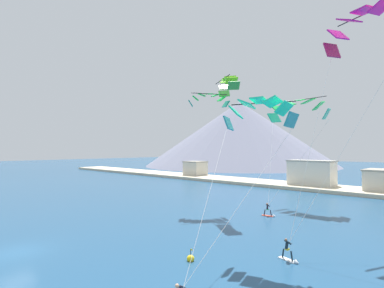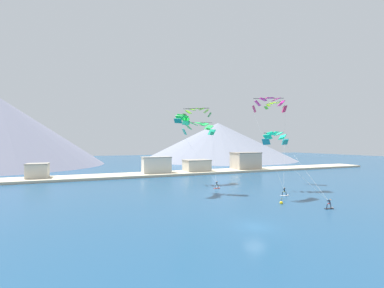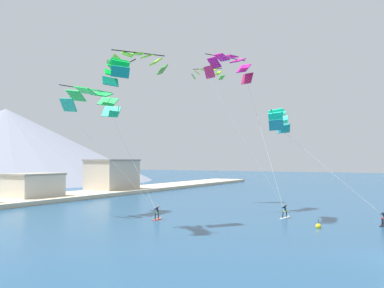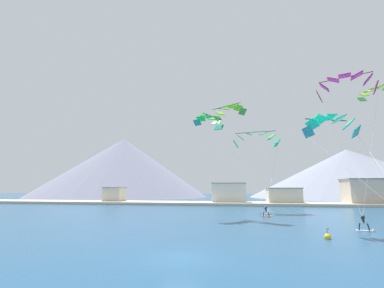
{
  "view_description": "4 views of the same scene",
  "coord_description": "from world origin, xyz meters",
  "px_view_note": "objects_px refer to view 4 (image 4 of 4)",
  "views": [
    {
      "loc": [
        26.49,
        -7.9,
        8.27
      ],
      "look_at": [
        2.37,
        17.73,
        8.81
      ],
      "focal_mm": 28.0,
      "sensor_mm": 36.0,
      "label": 1
    },
    {
      "loc": [
        -18.75,
        -25.82,
        10.05
      ],
      "look_at": [
        -2.26,
        14.62,
        9.99
      ],
      "focal_mm": 24.0,
      "sensor_mm": 36.0,
      "label": 2
    },
    {
      "loc": [
        -31.84,
        -1.98,
        6.76
      ],
      "look_at": [
        0.61,
        16.49,
        8.12
      ],
      "focal_mm": 40.0,
      "sensor_mm": 36.0,
      "label": 3
    },
    {
      "loc": [
        3.43,
        -16.64,
        4.28
      ],
      "look_at": [
        -2.14,
        17.12,
        10.23
      ],
      "focal_mm": 24.0,
      "sensor_mm": 36.0,
      "label": 4
    }
  ],
  "objects_px": {
    "parafoil_kite_distant_low_drift": "(375,91)",
    "parafoil_kite_near_lead": "(256,137)",
    "parafoil_kite_mid_center": "(331,124)",
    "parafoil_kite_distant_high_outer": "(209,120)",
    "parafoil_kite_distant_mid_solo": "(229,110)",
    "parafoil_kite_near_trail": "(345,84)",
    "kitesurfer_near_trail": "(366,226)",
    "race_marker_buoy": "(328,237)",
    "kitesurfer_near_lead": "(268,214)"
  },
  "relations": [
    {
      "from": "parafoil_kite_distant_low_drift",
      "to": "parafoil_kite_near_lead",
      "type": "bearing_deg",
      "value": 162.56
    },
    {
      "from": "parafoil_kite_mid_center",
      "to": "parafoil_kite_distant_high_outer",
      "type": "height_order",
      "value": "parafoil_kite_distant_high_outer"
    },
    {
      "from": "parafoil_kite_distant_low_drift",
      "to": "parafoil_kite_distant_mid_solo",
      "type": "bearing_deg",
      "value": -169.44
    },
    {
      "from": "parafoil_kite_near_trail",
      "to": "parafoil_kite_mid_center",
      "type": "bearing_deg",
      "value": -123.14
    },
    {
      "from": "parafoil_kite_distant_high_outer",
      "to": "parafoil_kite_distant_low_drift",
      "type": "relative_size",
      "value": 1.12
    },
    {
      "from": "kitesurfer_near_trail",
      "to": "parafoil_kite_distant_high_outer",
      "type": "xyz_separation_m",
      "value": [
        -17.03,
        11.02,
        14.85
      ]
    },
    {
      "from": "parafoil_kite_near_trail",
      "to": "race_marker_buoy",
      "type": "height_order",
      "value": "parafoil_kite_near_trail"
    },
    {
      "from": "race_marker_buoy",
      "to": "parafoil_kite_near_lead",
      "type": "bearing_deg",
      "value": 97.31
    },
    {
      "from": "parafoil_kite_mid_center",
      "to": "parafoil_kite_near_trail",
      "type": "bearing_deg",
      "value": 56.86
    },
    {
      "from": "parafoil_kite_distant_mid_solo",
      "to": "parafoil_kite_distant_low_drift",
      "type": "bearing_deg",
      "value": 10.56
    },
    {
      "from": "parafoil_kite_near_lead",
      "to": "race_marker_buoy",
      "type": "xyz_separation_m",
      "value": [
        3.41,
        -26.59,
        -14.16
      ]
    },
    {
      "from": "parafoil_kite_near_lead",
      "to": "parafoil_kite_distant_mid_solo",
      "type": "bearing_deg",
      "value": -115.31
    },
    {
      "from": "kitesurfer_near_trail",
      "to": "parafoil_kite_near_trail",
      "type": "relative_size",
      "value": 0.09
    },
    {
      "from": "parafoil_kite_distant_mid_solo",
      "to": "parafoil_kite_near_trail",
      "type": "bearing_deg",
      "value": -8.77
    },
    {
      "from": "parafoil_kite_distant_low_drift",
      "to": "parafoil_kite_distant_mid_solo",
      "type": "xyz_separation_m",
      "value": [
        -24.26,
        -4.52,
        -3.49
      ]
    },
    {
      "from": "parafoil_kite_distant_mid_solo",
      "to": "race_marker_buoy",
      "type": "bearing_deg",
      "value": -62.3
    },
    {
      "from": "kitesurfer_near_trail",
      "to": "parafoil_kite_distant_mid_solo",
      "type": "bearing_deg",
      "value": 141.16
    },
    {
      "from": "kitesurfer_near_lead",
      "to": "parafoil_kite_distant_low_drift",
      "type": "bearing_deg",
      "value": 10.34
    },
    {
      "from": "parafoil_kite_near_lead",
      "to": "parafoil_kite_mid_center",
      "type": "height_order",
      "value": "parafoil_kite_near_lead"
    },
    {
      "from": "parafoil_kite_near_trail",
      "to": "parafoil_kite_distant_low_drift",
      "type": "relative_size",
      "value": 3.92
    },
    {
      "from": "parafoil_kite_mid_center",
      "to": "race_marker_buoy",
      "type": "distance_m",
      "value": 12.5
    },
    {
      "from": "parafoil_kite_distant_high_outer",
      "to": "parafoil_kite_distant_low_drift",
      "type": "xyz_separation_m",
      "value": [
        27.52,
        4.58,
        5.06
      ]
    },
    {
      "from": "parafoil_kite_near_lead",
      "to": "parafoil_kite_mid_center",
      "type": "distance_m",
      "value": 22.79
    },
    {
      "from": "kitesurfer_near_trail",
      "to": "parafoil_kite_near_trail",
      "type": "distance_m",
      "value": 20.83
    },
    {
      "from": "parafoil_kite_near_lead",
      "to": "parafoil_kite_distant_mid_solo",
      "type": "xyz_separation_m",
      "value": [
        -5.0,
        -10.57,
        2.58
      ]
    },
    {
      "from": "parafoil_kite_near_trail",
      "to": "race_marker_buoy",
      "type": "bearing_deg",
      "value": -122.11
    },
    {
      "from": "parafoil_kite_near_lead",
      "to": "parafoil_kite_mid_center",
      "type": "relative_size",
      "value": 1.21
    },
    {
      "from": "parafoil_kite_near_lead",
      "to": "parafoil_kite_distant_low_drift",
      "type": "distance_m",
      "value": 21.08
    },
    {
      "from": "kitesurfer_near_lead",
      "to": "parafoil_kite_distant_high_outer",
      "type": "xyz_separation_m",
      "value": [
        -8.72,
        -1.15,
        14.85
      ]
    },
    {
      "from": "parafoil_kite_mid_center",
      "to": "race_marker_buoy",
      "type": "height_order",
      "value": "parafoil_kite_mid_center"
    },
    {
      "from": "kitesurfer_near_trail",
      "to": "parafoil_kite_near_lead",
      "type": "height_order",
      "value": "parafoil_kite_near_lead"
    },
    {
      "from": "parafoil_kite_distant_low_drift",
      "to": "race_marker_buoy",
      "type": "distance_m",
      "value": 32.9
    },
    {
      "from": "parafoil_kite_mid_center",
      "to": "race_marker_buoy",
      "type": "xyz_separation_m",
      "value": [
        -2.85,
        -4.88,
        -11.15
      ]
    },
    {
      "from": "parafoil_kite_near_trail",
      "to": "parafoil_kite_distant_mid_solo",
      "type": "bearing_deg",
      "value": 171.23
    },
    {
      "from": "parafoil_kite_near_trail",
      "to": "parafoil_kite_distant_low_drift",
      "type": "distance_m",
      "value": 10.35
    },
    {
      "from": "kitesurfer_near_trail",
      "to": "parafoil_kite_mid_center",
      "type": "xyz_separation_m",
      "value": [
        -2.5,
        -0.06,
        10.83
      ]
    },
    {
      "from": "parafoil_kite_near_trail",
      "to": "parafoil_kite_distant_low_drift",
      "type": "bearing_deg",
      "value": 43.8
    },
    {
      "from": "parafoil_kite_near_trail",
      "to": "parafoil_kite_distant_high_outer",
      "type": "relative_size",
      "value": 3.51
    },
    {
      "from": "parafoil_kite_near_trail",
      "to": "parafoil_kite_distant_mid_solo",
      "type": "distance_m",
      "value": 17.2
    },
    {
      "from": "parafoil_kite_distant_high_outer",
      "to": "parafoil_kite_distant_low_drift",
      "type": "bearing_deg",
      "value": 9.45
    },
    {
      "from": "parafoil_kite_mid_center",
      "to": "parafoil_kite_distant_high_outer",
      "type": "relative_size",
      "value": 2.16
    },
    {
      "from": "parafoil_kite_mid_center",
      "to": "parafoil_kite_distant_high_outer",
      "type": "distance_m",
      "value": 18.7
    },
    {
      "from": "parafoil_kite_distant_mid_solo",
      "to": "kitesurfer_near_trail",
      "type": "bearing_deg",
      "value": -38.84
    },
    {
      "from": "parafoil_kite_distant_mid_solo",
      "to": "race_marker_buoy",
      "type": "xyz_separation_m",
      "value": [
        8.41,
        -16.02,
        -16.73
      ]
    },
    {
      "from": "parafoil_kite_distant_high_outer",
      "to": "parafoil_kite_distant_mid_solo",
      "type": "relative_size",
      "value": 0.97
    },
    {
      "from": "parafoil_kite_near_trail",
      "to": "parafoil_kite_mid_center",
      "type": "height_order",
      "value": "parafoil_kite_near_trail"
    },
    {
      "from": "kitesurfer_near_trail",
      "to": "race_marker_buoy",
      "type": "distance_m",
      "value": 7.29
    },
    {
      "from": "kitesurfer_near_trail",
      "to": "race_marker_buoy",
      "type": "xyz_separation_m",
      "value": [
        -5.35,
        -4.94,
        -0.32
      ]
    },
    {
      "from": "parafoil_kite_distant_low_drift",
      "to": "parafoil_kite_distant_mid_solo",
      "type": "height_order",
      "value": "parafoil_kite_distant_low_drift"
    },
    {
      "from": "kitesurfer_near_trail",
      "to": "kitesurfer_near_lead",
      "type": "bearing_deg",
      "value": 124.34
    }
  ]
}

